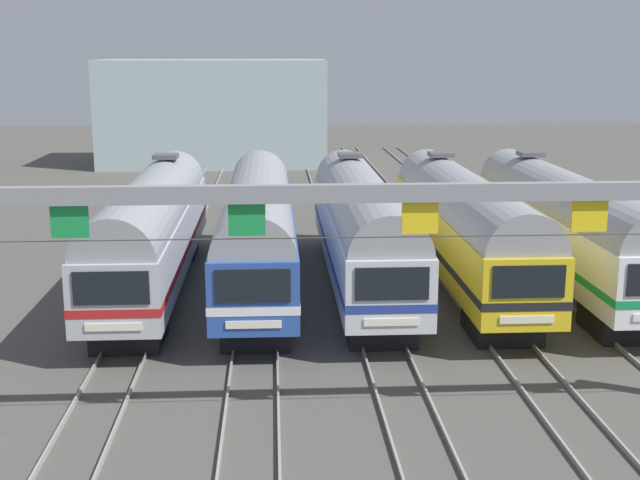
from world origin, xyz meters
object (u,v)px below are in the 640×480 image
at_px(commuter_train_yellow, 463,224).
at_px(catenary_gantry, 420,232).
at_px(commuter_train_stainless, 153,227).
at_px(commuter_train_silver, 361,225).
at_px(commuter_train_blue, 258,226).
at_px(commuter_train_white, 564,222).

bearing_deg(commuter_train_yellow, catenary_gantry, -107.41).
bearing_deg(commuter_train_stainless, commuter_train_silver, 0.00).
bearing_deg(commuter_train_silver, commuter_train_stainless, 180.00).
bearing_deg(commuter_train_blue, commuter_train_silver, 0.06).
relative_size(commuter_train_silver, commuter_train_yellow, 1.00).
height_order(commuter_train_silver, commuter_train_white, same).
xyz_separation_m(commuter_train_stainless, commuter_train_blue, (4.23, -0.00, -0.00)).
height_order(commuter_train_stainless, commuter_train_white, same).
xyz_separation_m(commuter_train_blue, commuter_train_yellow, (8.46, 0.00, 0.00)).
height_order(commuter_train_yellow, commuter_train_white, same).
relative_size(commuter_train_silver, commuter_train_white, 1.00).
relative_size(commuter_train_blue, commuter_train_silver, 1.00).
xyz_separation_m(commuter_train_stainless, catenary_gantry, (8.46, -13.50, 2.57)).
xyz_separation_m(commuter_train_blue, commuter_train_silver, (4.23, 0.00, 0.00)).
height_order(commuter_train_stainless, commuter_train_blue, commuter_train_stainless).
bearing_deg(commuter_train_stainless, commuter_train_blue, -0.06).
distance_m(commuter_train_blue, catenary_gantry, 14.38).
bearing_deg(commuter_train_stainless, catenary_gantry, -57.91).
height_order(commuter_train_yellow, catenary_gantry, catenary_gantry).
relative_size(commuter_train_blue, commuter_train_white, 1.00).
bearing_deg(commuter_train_yellow, commuter_train_silver, 180.00).
bearing_deg(catenary_gantry, commuter_train_stainless, 122.09).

